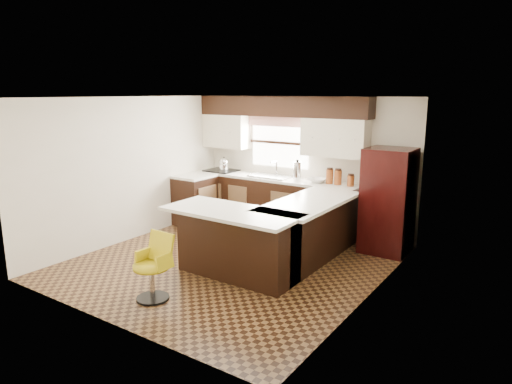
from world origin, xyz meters
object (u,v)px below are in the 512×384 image
Objects in this scene: peninsula_long at (306,233)px; peninsula_return at (237,244)px; refrigerator at (388,201)px; bar_chair at (151,268)px.

peninsula_return is at bearing -118.30° from peninsula_long.
refrigerator reaches higher than peninsula_long.
refrigerator is at bearing 57.30° from peninsula_return.
peninsula_long reaches higher than bar_chair.
bar_chair is at bearing -109.84° from peninsula_return.
refrigerator is (0.83, 1.13, 0.37)m from peninsula_long.
peninsula_long is 2.39× the size of bar_chair.
bar_chair is (-1.78, -3.28, -0.41)m from refrigerator.
peninsula_return reaches higher than bar_chair.
refrigerator reaches higher than peninsula_return.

